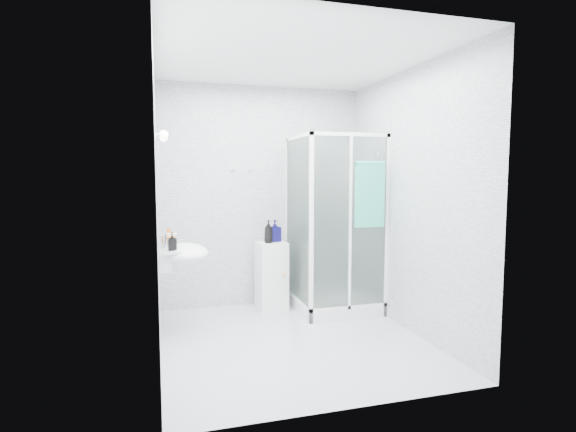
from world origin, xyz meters
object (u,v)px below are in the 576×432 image
object	(u,v)px
shampoo_bottle_a	(269,232)
shampoo_bottle_b	(275,231)
shower_enclosure	(330,273)
wall_basin	(182,254)
hand_towel	(370,193)
soap_dispenser_orange	(169,237)
soap_dispenser_black	(172,241)
storage_cabinet	(272,276)

from	to	relation	value
shampoo_bottle_a	shampoo_bottle_b	distance (m)	0.14
shower_enclosure	shampoo_bottle_a	world-z (taller)	shower_enclosure
wall_basin	hand_towel	distance (m)	2.02
shampoo_bottle_b	soap_dispenser_orange	xyz separation A→B (m)	(-1.21, -0.49, 0.04)
soap_dispenser_black	storage_cabinet	bearing A→B (deg)	33.40
wall_basin	hand_towel	bearing A→B (deg)	-2.51
shampoo_bottle_b	soap_dispenser_black	bearing A→B (deg)	-146.08
shower_enclosure	soap_dispenser_black	distance (m)	1.88
hand_towel	shampoo_bottle_a	world-z (taller)	hand_towel
shampoo_bottle_b	hand_towel	bearing A→B (deg)	-40.91
wall_basin	soap_dispenser_orange	world-z (taller)	soap_dispenser_orange
shampoo_bottle_a	wall_basin	bearing A→B (deg)	-151.04
shower_enclosure	storage_cabinet	size ratio (longest dim) A/B	2.55
shampoo_bottle_b	soap_dispenser_black	world-z (taller)	shampoo_bottle_b
shower_enclosure	shampoo_bottle_a	size ratio (longest dim) A/B	7.63
storage_cabinet	shampoo_bottle_b	distance (m)	0.52
storage_cabinet	soap_dispenser_black	size ratio (longest dim) A/B	4.69
shower_enclosure	wall_basin	size ratio (longest dim) A/B	3.57
shower_enclosure	shampoo_bottle_b	bearing A→B (deg)	149.45
wall_basin	storage_cabinet	size ratio (longest dim) A/B	0.71
shower_enclosure	storage_cabinet	world-z (taller)	shower_enclosure
wall_basin	soap_dispenser_orange	distance (m)	0.25
storage_cabinet	shampoo_bottle_b	world-z (taller)	shampoo_bottle_b
shower_enclosure	soap_dispenser_orange	distance (m)	1.85
hand_towel	shampoo_bottle_b	xyz separation A→B (m)	(-0.85, 0.73, -0.46)
shower_enclosure	shampoo_bottle_a	xyz separation A→B (m)	(-0.66, 0.23, 0.47)
wall_basin	hand_towel	world-z (taller)	hand_towel
storage_cabinet	soap_dispenser_orange	distance (m)	1.35
shower_enclosure	soap_dispenser_black	bearing A→B (deg)	-165.16
shampoo_bottle_a	soap_dispenser_black	xyz separation A→B (m)	(-1.08, -0.70, 0.03)
hand_towel	shampoo_bottle_b	bearing A→B (deg)	139.09
soap_dispenser_orange	storage_cabinet	bearing A→B (deg)	20.68
shampoo_bottle_b	soap_dispenser_black	xyz separation A→B (m)	(-1.18, -0.80, 0.04)
wall_basin	shampoo_bottle_a	distance (m)	1.14
storage_cabinet	soap_dispenser_black	world-z (taller)	soap_dispenser_black
shampoo_bottle_a	soap_dispenser_black	bearing A→B (deg)	-147.32
soap_dispenser_orange	hand_towel	bearing A→B (deg)	-6.87
shower_enclosure	wall_basin	world-z (taller)	shower_enclosure
wall_basin	soap_dispenser_black	distance (m)	0.23
shower_enclosure	shampoo_bottle_b	xyz separation A→B (m)	(-0.56, 0.33, 0.46)
soap_dispenser_black	hand_towel	bearing A→B (deg)	1.74
shower_enclosure	hand_towel	world-z (taller)	shower_enclosure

